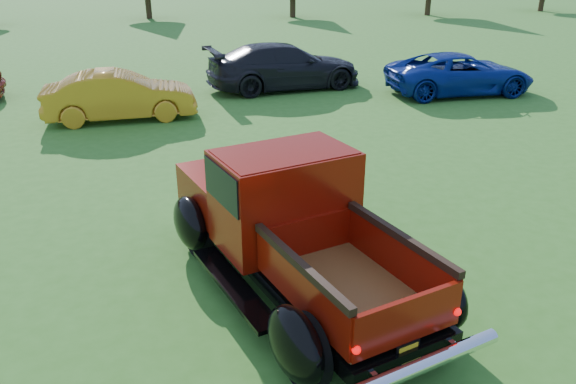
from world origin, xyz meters
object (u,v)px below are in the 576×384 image
(show_car_yellow, at_px, (120,96))
(pickup_truck, at_px, (284,219))
(show_car_blue, at_px, (460,74))
(show_car_grey, at_px, (284,66))

(show_car_yellow, bearing_deg, pickup_truck, -165.89)
(show_car_blue, bearing_deg, pickup_truck, 141.40)
(show_car_yellow, xyz_separation_m, show_car_grey, (4.65, 2.59, 0.08))
(pickup_truck, height_order, show_car_blue, pickup_truck)
(pickup_truck, bearing_deg, show_car_grey, 61.76)
(show_car_blue, bearing_deg, show_car_grey, 70.63)
(show_car_yellow, distance_m, show_car_grey, 5.32)
(show_car_yellow, height_order, show_car_grey, show_car_grey)
(pickup_truck, relative_size, show_car_blue, 1.14)
(show_car_yellow, relative_size, show_car_blue, 0.86)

